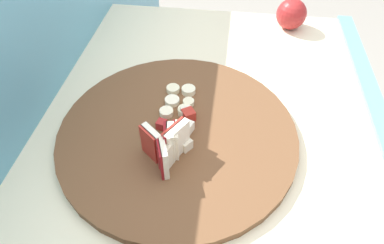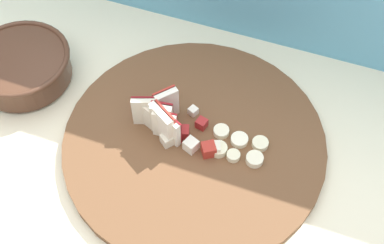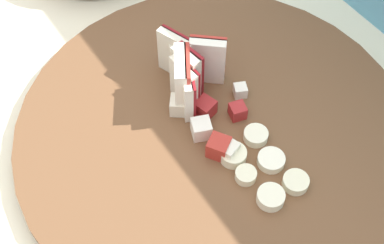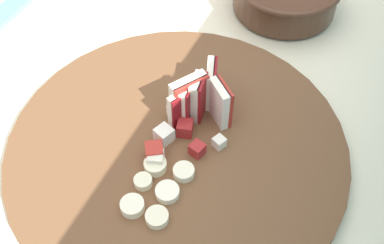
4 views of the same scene
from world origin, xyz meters
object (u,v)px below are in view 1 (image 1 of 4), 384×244
at_px(banana_slice_rows, 179,101).
at_px(apple_wedge_fan, 169,144).
at_px(cutting_board, 178,133).
at_px(apple_dice_pile, 180,126).
at_px(whole_apple, 291,14).

bearing_deg(banana_slice_rows, apple_wedge_fan, -177.83).
relative_size(cutting_board, apple_wedge_fan, 4.61).
xyz_separation_m(apple_dice_pile, whole_apple, (0.43, -0.23, 0.01)).
bearing_deg(banana_slice_rows, apple_dice_pile, -169.25).
xyz_separation_m(banana_slice_rows, whole_apple, (0.35, -0.24, 0.02)).
relative_size(cutting_board, whole_apple, 5.68).
bearing_deg(whole_apple, apple_wedge_fan, 153.97).
bearing_deg(cutting_board, whole_apple, -28.81).
distance_m(cutting_board, apple_dice_pile, 0.02).
bearing_deg(whole_apple, banana_slice_rows, 145.39).
bearing_deg(banana_slice_rows, cutting_board, -173.36).
distance_m(banana_slice_rows, whole_apple, 0.43).
distance_m(apple_wedge_fan, apple_dice_pile, 0.07).
relative_size(cutting_board, apple_dice_pile, 4.23).
xyz_separation_m(apple_wedge_fan, banana_slice_rows, (0.14, 0.01, -0.02)).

